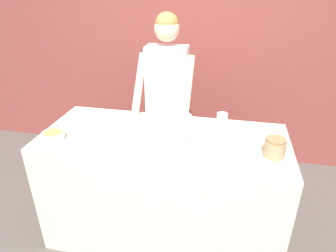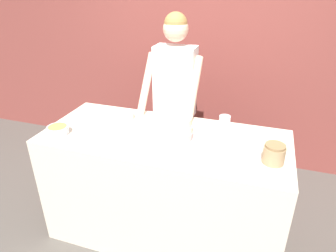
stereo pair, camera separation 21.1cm
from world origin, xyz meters
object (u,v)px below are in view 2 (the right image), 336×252
Objects in this scene: frosting_bowl_olive at (58,130)px; frosting_bowl_white at (123,115)px; drinking_glass at (224,125)px; stoneware_jar at (274,154)px; ceramic_plate at (82,137)px; cake at (178,129)px; person_baker at (175,91)px.

frosting_bowl_white is at bearing 47.52° from frosting_bowl_olive.
drinking_glass is 1.07× the size of stoneware_jar.
ceramic_plate is at bearing -0.61° from frosting_bowl_olive.
stoneware_jar is at bearing -9.72° from cake.
frosting_bowl_white is 0.82m from drinking_glass.
person_baker is at bearing 60.55° from ceramic_plate.
cake is at bearing -18.29° from frosting_bowl_white.
person_baker is 1.04m from frosting_bowl_olive.
frosting_bowl_olive is 0.73× the size of ceramic_plate.
stoneware_jar is at bearing 3.65° from frosting_bowl_olive.
person_baker is 12.01× the size of drinking_glass.
drinking_glass is 0.46m from stoneware_jar.
cake is at bearing -149.57° from drinking_glass.
stoneware_jar is at bearing -39.35° from drinking_glass.
drinking_glass is (0.51, -0.41, -0.07)m from person_baker.
person_baker is 10.57× the size of frosting_bowl_white.
drinking_glass is 0.67× the size of ceramic_plate.
person_baker is at bearing 109.42° from cake.
stoneware_jar reaches higher than frosting_bowl_white.
drinking_glass reaches higher than frosting_bowl_olive.
ceramic_plate is at bearing -175.70° from stoneware_jar.
cake is 2.48× the size of stoneware_jar.
drinking_glass reaches higher than frosting_bowl_white.
person_baker reaches higher than frosting_bowl_olive.
cake reaches higher than frosting_bowl_olive.
frosting_bowl_olive is 1.53m from stoneware_jar.
person_baker is 11.03× the size of frosting_bowl_olive.
cake is 0.67m from stoneware_jar.
ceramic_plate is (-0.97, -0.39, -0.07)m from drinking_glass.
cake is at bearing -70.58° from person_baker.
frosting_bowl_white is 1.04× the size of frosting_bowl_olive.
cake is at bearing 170.28° from stoneware_jar.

